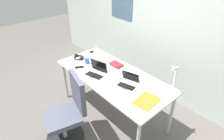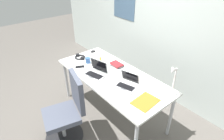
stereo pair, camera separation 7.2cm
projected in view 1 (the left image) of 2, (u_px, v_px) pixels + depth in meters
name	position (u px, v px, depth m)	size (l,w,h in m)	color
ground_plane	(112.00, 112.00, 3.09)	(12.00, 12.00, 0.00)	#56514C
wall_back	(163.00, 21.00, 3.03)	(6.00, 0.13, 2.60)	#B2BCB7
desk	(112.00, 78.00, 2.73)	(1.80, 0.80, 0.74)	white
desk_lamp	(173.00, 80.00, 2.24)	(0.12, 0.18, 0.40)	white
laptop_back_left	(96.00, 73.00, 2.66)	(0.35, 0.31, 0.22)	#B7BABC
laptop_near_lamp	(128.00, 84.00, 2.44)	(0.32, 0.30, 0.20)	#B7BABC
computer_mouse	(92.00, 51.00, 3.33)	(0.06, 0.10, 0.03)	black
cell_phone	(79.00, 67.00, 2.88)	(0.06, 0.14, 0.01)	black
headphones	(79.00, 57.00, 3.13)	(0.21, 0.18, 0.04)	black
pill_bottle	(100.00, 58.00, 3.05)	(0.04, 0.04, 0.08)	gold
book_stack	(116.00, 65.00, 2.91)	(0.22, 0.17, 0.05)	#4C4C51
paper_folder_front_left	(147.00, 101.00, 2.21)	(0.23, 0.31, 0.01)	orange
coffee_mug	(87.00, 61.00, 2.97)	(0.11, 0.08, 0.09)	#2D518C
office_chair	(68.00, 116.00, 2.47)	(0.54, 0.59, 0.97)	black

